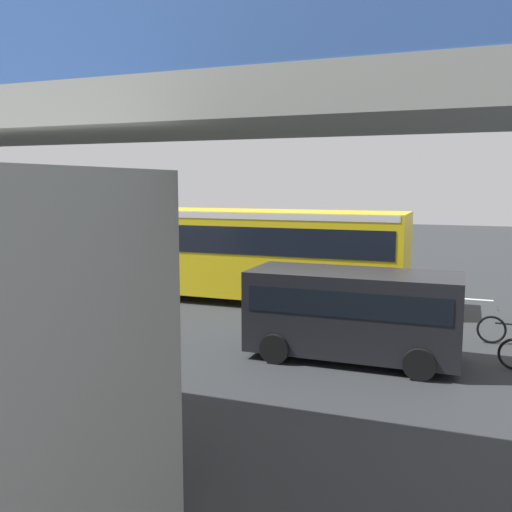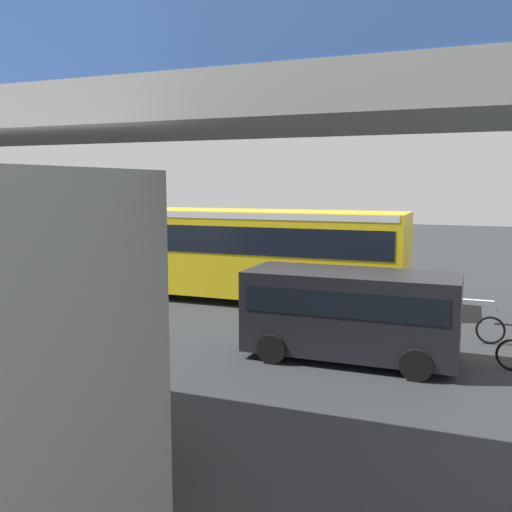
% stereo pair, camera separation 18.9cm
% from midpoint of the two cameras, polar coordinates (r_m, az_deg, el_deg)
% --- Properties ---
extents(ground, '(80.00, 80.00, 0.00)m').
position_cam_midpoint_polar(ground, '(20.62, -2.49, -4.03)').
color(ground, '#2D3033').
extents(city_bus, '(11.54, 2.85, 3.15)m').
position_cam_midpoint_polar(city_bus, '(19.60, -1.61, 0.96)').
color(city_bus, yellow).
rests_on(city_bus, ground).
extents(parked_van, '(4.80, 2.17, 2.05)m').
position_cam_midpoint_polar(parked_van, '(13.28, 9.96, -5.29)').
color(parked_van, black).
rests_on(parked_van, ground).
extents(traffic_sign, '(0.08, 0.60, 2.80)m').
position_cam_midpoint_polar(traffic_sign, '(23.31, 0.74, 1.99)').
color(traffic_sign, slate).
rests_on(traffic_sign, ground).
extents(lane_dash_leftmost, '(2.00, 0.20, 0.01)m').
position_cam_midpoint_polar(lane_dash_leftmost, '(21.36, 20.48, -4.09)').
color(lane_dash_leftmost, silver).
rests_on(lane_dash_leftmost, ground).
extents(lane_dash_left, '(2.00, 0.20, 0.01)m').
position_cam_midpoint_polar(lane_dash_left, '(21.76, 9.88, -3.53)').
color(lane_dash_left, silver).
rests_on(lane_dash_left, ground).
extents(lane_dash_centre, '(2.00, 0.20, 0.01)m').
position_cam_midpoint_polar(lane_dash_centre, '(22.86, -0.01, -2.89)').
color(lane_dash_centre, silver).
rests_on(lane_dash_centre, ground).
extents(lane_dash_right, '(2.00, 0.20, 0.01)m').
position_cam_midpoint_polar(lane_dash_right, '(24.57, -8.74, -2.26)').
color(lane_dash_right, silver).
rests_on(lane_dash_right, ground).
extents(lane_dash_rightmost, '(2.00, 0.20, 0.01)m').
position_cam_midpoint_polar(lane_dash_rightmost, '(26.77, -16.19, -1.68)').
color(lane_dash_rightmost, silver).
rests_on(lane_dash_rightmost, ground).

